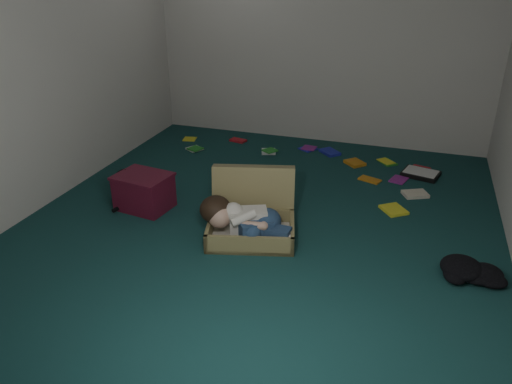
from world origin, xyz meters
The scene contains 11 objects.
floor centered at (0.00, 0.00, 0.00)m, with size 4.50×4.50×0.00m, color #153E3D.
wall_back centered at (0.00, 2.25, 1.30)m, with size 4.50×4.50×0.00m, color silver.
wall_front centered at (0.00, -2.25, 1.30)m, with size 4.50×4.50×0.00m, color silver.
wall_left centered at (-2.00, 0.00, 1.30)m, with size 4.50×4.50×0.00m, color silver.
suitcase centered at (-0.02, -0.18, 0.15)m, with size 0.85×0.84×0.51m.
person centered at (-0.03, -0.36, 0.20)m, with size 0.78×0.39×0.32m.
maroon_bin centered at (-1.09, -0.09, 0.16)m, with size 0.52×0.44×0.33m.
backpack centered at (-1.30, 0.01, 0.12)m, with size 0.40×0.32×0.24m, color black, non-canonical shape.
clothing_pile centered at (1.70, -0.30, 0.07)m, with size 0.42×0.34×0.13m, color black, non-canonical shape.
paper_tray centered at (1.29, 1.47, 0.02)m, with size 0.42×0.35×0.05m.
book_scatter centered at (0.24, 1.48, 0.01)m, with size 3.00×1.56×0.02m.
Camera 1 is at (1.15, -3.65, 2.10)m, focal length 35.00 mm.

